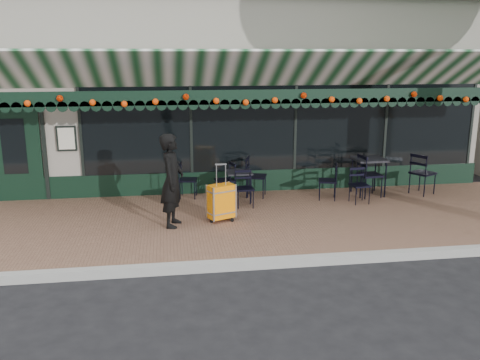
{
  "coord_description": "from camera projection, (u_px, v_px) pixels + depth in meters",
  "views": [
    {
      "loc": [
        -1.57,
        -7.38,
        3.25
      ],
      "look_at": [
        -0.24,
        1.6,
        1.02
      ],
      "focal_mm": 38.0,
      "sensor_mm": 36.0,
      "label": 1
    }
  ],
  "objects": [
    {
      "name": "chair_a_front",
      "position": [
        360.0,
        186.0,
        10.89
      ],
      "size": [
        0.42,
        0.42,
        0.77
      ],
      "primitive_type": null,
      "rotation": [
        0.0,
        0.0,
        0.09
      ],
      "color": "black",
      "rests_on": "sidewalk"
    },
    {
      "name": "restaurant_building",
      "position": [
        217.0,
        89.0,
        15.07
      ],
      "size": [
        12.0,
        9.6,
        4.5
      ],
      "color": "gray",
      "rests_on": "ground"
    },
    {
      "name": "ground",
      "position": [
        270.0,
        265.0,
        8.09
      ],
      "size": [
        80.0,
        80.0,
        0.0
      ],
      "primitive_type": "plane",
      "color": "black",
      "rests_on": "ground"
    },
    {
      "name": "chair_b_right",
      "position": [
        256.0,
        177.0,
        11.38
      ],
      "size": [
        0.57,
        0.57,
        0.91
      ],
      "primitive_type": null,
      "rotation": [
        0.0,
        0.0,
        1.26
      ],
      "color": "black",
      "rests_on": "sidewalk"
    },
    {
      "name": "cafe_table_b",
      "position": [
        239.0,
        174.0,
        10.98
      ],
      "size": [
        0.54,
        0.54,
        0.66
      ],
      "color": "black",
      "rests_on": "sidewalk"
    },
    {
      "name": "suitcase",
      "position": [
        221.0,
        202.0,
        9.71
      ],
      "size": [
        0.55,
        0.44,
        1.11
      ],
      "rotation": [
        0.0,
        0.0,
        0.42
      ],
      "color": "orange",
      "rests_on": "sidewalk"
    },
    {
      "name": "chair_b_front",
      "position": [
        244.0,
        189.0,
        10.6
      ],
      "size": [
        0.4,
        0.4,
        0.77
      ],
      "primitive_type": null,
      "rotation": [
        0.0,
        0.0,
        0.03
      ],
      "color": "black",
      "rests_on": "sidewalk"
    },
    {
      "name": "chair_b_left",
      "position": [
        225.0,
        181.0,
        11.22
      ],
      "size": [
        0.49,
        0.49,
        0.81
      ],
      "primitive_type": null,
      "rotation": [
        0.0,
        0.0,
        -1.35
      ],
      "color": "black",
      "rests_on": "sidewalk"
    },
    {
      "name": "woman",
      "position": [
        172.0,
        180.0,
        9.31
      ],
      "size": [
        0.56,
        0.71,
        1.74
      ],
      "primitive_type": "imported",
      "rotation": [
        0.0,
        0.0,
        1.33
      ],
      "color": "black",
      "rests_on": "sidewalk"
    },
    {
      "name": "chair_solo",
      "position": [
        188.0,
        180.0,
        11.3
      ],
      "size": [
        0.46,
        0.46,
        0.8
      ],
      "primitive_type": null,
      "rotation": [
        0.0,
        0.0,
        1.4
      ],
      "color": "black",
      "rests_on": "sidewalk"
    },
    {
      "name": "cafe_table_a",
      "position": [
        369.0,
        162.0,
        11.47
      ],
      "size": [
        0.68,
        0.68,
        0.84
      ],
      "color": "black",
      "rests_on": "sidewalk"
    },
    {
      "name": "curb",
      "position": [
        271.0,
        263.0,
        7.99
      ],
      "size": [
        18.0,
        0.16,
        0.15
      ],
      "primitive_type": "cube",
      "color": "#9E9E99",
      "rests_on": "ground"
    },
    {
      "name": "sidewalk",
      "position": [
        249.0,
        221.0,
        9.99
      ],
      "size": [
        18.0,
        4.0,
        0.15
      ],
      "primitive_type": "cube",
      "color": "brown",
      "rests_on": "ground"
    },
    {
      "name": "chair_a_left",
      "position": [
        327.0,
        181.0,
        11.17
      ],
      "size": [
        0.51,
        0.51,
        0.82
      ],
      "primitive_type": null,
      "rotation": [
        0.0,
        0.0,
        -1.86
      ],
      "color": "black",
      "rests_on": "sidewalk"
    },
    {
      "name": "chair_a_extra",
      "position": [
        423.0,
        173.0,
        11.59
      ],
      "size": [
        0.65,
        0.65,
        0.96
      ],
      "primitive_type": null,
      "rotation": [
        0.0,
        0.0,
        2.07
      ],
      "color": "black",
      "rests_on": "sidewalk"
    },
    {
      "name": "chair_a_right",
      "position": [
        370.0,
        175.0,
        11.37
      ],
      "size": [
        0.53,
        0.53,
        0.97
      ],
      "primitive_type": null,
      "rotation": [
        0.0,
        0.0,
        1.68
      ],
      "color": "black",
      "rests_on": "sidewalk"
    }
  ]
}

